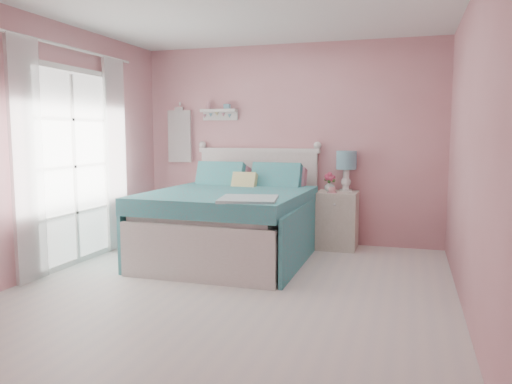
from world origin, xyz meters
The scene contains 13 objects.
floor centered at (0.00, 0.00, 0.00)m, with size 4.50×4.50×0.00m, color silver.
room_shell centered at (0.00, 0.00, 1.58)m, with size 4.50×4.50×4.50m.
bed centered at (-0.40, 1.17, 0.41)m, with size 1.74×2.17×1.25m.
nightstand centered at (0.70, 1.99, 0.36)m, with size 0.50×0.49×0.72m.
table_lamp centered at (0.79, 2.10, 1.07)m, with size 0.25×0.25×0.51m.
vase centered at (0.59, 2.04, 0.79)m, with size 0.13×0.13×0.14m, color silver.
teacup centered at (0.65, 1.85, 0.75)m, with size 0.09×0.09×0.07m, color pink.
roses centered at (0.58, 2.04, 0.89)m, with size 0.14×0.11×0.12m.
wall_shelf centered at (-0.96, 2.19, 1.73)m, with size 0.50×0.15×0.25m.
hanging_dress centered at (-1.55, 2.18, 1.40)m, with size 0.34×0.03×0.72m, color white.
french_door centered at (-1.97, 0.40, 1.07)m, with size 0.04×1.32×2.16m.
curtain_near centered at (-1.92, -0.34, 1.18)m, with size 0.04×0.40×2.32m, color white.
curtain_far centered at (-1.92, 1.14, 1.18)m, with size 0.04×0.40×2.32m, color white.
Camera 1 is at (1.54, -4.22, 1.44)m, focal length 35.00 mm.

